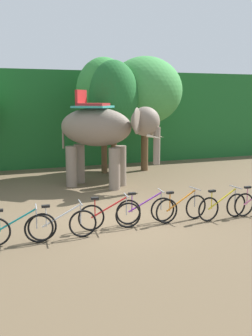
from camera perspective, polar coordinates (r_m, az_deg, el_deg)
name	(u,v)px	position (r m, az deg, el deg)	size (l,w,h in m)	color
ground_plane	(117,219)	(11.57, -1.30, -7.37)	(80.00, 80.00, 0.00)	brown
foliage_hedge	(44,117)	(22.95, -11.70, 7.22)	(36.00, 6.00, 4.83)	#1E6028
tree_far_left	(104,93)	(18.27, -3.23, 10.80)	(2.50, 2.50, 5.28)	brown
tree_left	(114,98)	(17.46, -1.80, 10.08)	(2.21, 2.21, 5.09)	brown
tree_center_left	(145,91)	(18.94, 2.76, 11.01)	(3.49, 3.49, 5.38)	brown
elephant	(104,131)	(15.45, -3.21, 5.35)	(3.88, 3.46, 3.78)	gray
bike_teal	(17,229)	(9.87, -15.39, -8.49)	(1.70, 0.52, 0.92)	black
bike_white	(63,224)	(10.00, -9.12, -7.99)	(1.71, 0.52, 0.92)	black
bike_red	(110,215)	(10.60, -2.36, -6.83)	(1.70, 0.52, 0.92)	black
bike_purple	(146,210)	(11.12, 2.83, -6.03)	(1.71, 0.52, 0.92)	black
bike_orange	(181,208)	(11.40, 7.99, -5.72)	(1.71, 0.52, 0.92)	black
bike_yellow	(222,206)	(11.80, 13.72, -5.36)	(1.71, 0.52, 0.92)	black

